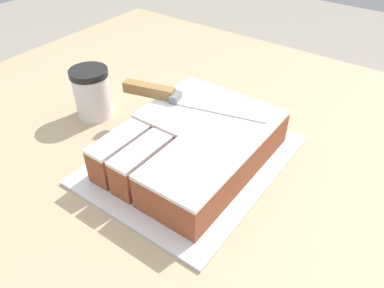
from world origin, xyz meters
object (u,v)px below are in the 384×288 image
Objects in this scene: cake_board at (192,160)px; cake at (195,144)px; coffee_cup at (92,93)px; knife at (165,95)px.

cake_board is 1.21× the size of cake.
cake is 2.84× the size of coffee_cup.
cake is 0.12m from knife.
knife is at bearing 153.29° from cake_board.
coffee_cup is at bearing -179.94° from cake.
cake reaches higher than cake_board.
cake is 1.05× the size of knife.
cake_board is 0.27m from coffee_cup.
coffee_cup is at bearing -178.26° from knife.
coffee_cup is (-0.16, -0.05, -0.03)m from knife.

